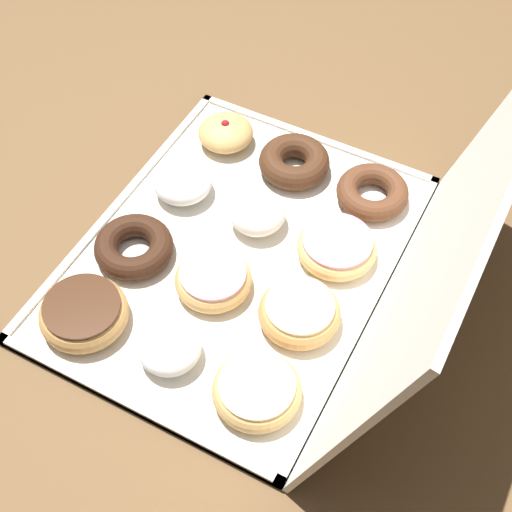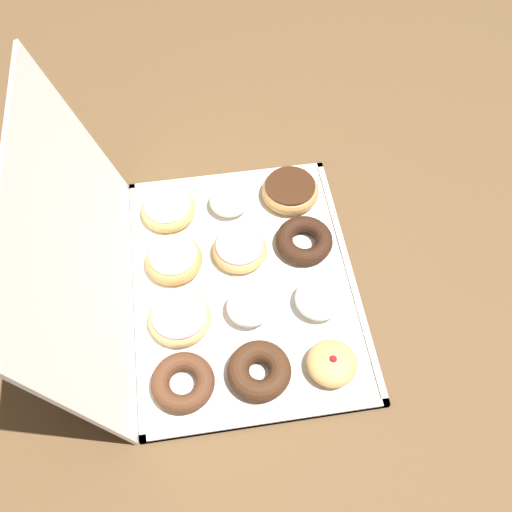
% 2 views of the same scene
% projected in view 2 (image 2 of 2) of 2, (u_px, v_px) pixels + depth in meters
% --- Properties ---
extents(ground_plane, '(3.00, 3.00, 0.00)m').
position_uv_depth(ground_plane, '(244.00, 285.00, 1.13)').
color(ground_plane, brown).
extents(donut_box, '(0.56, 0.43, 0.01)m').
position_uv_depth(donut_box, '(244.00, 284.00, 1.12)').
color(donut_box, silver).
rests_on(donut_box, ground).
extents(box_lid_open, '(0.56, 0.11, 0.40)m').
position_uv_depth(box_lid_open, '(78.00, 246.00, 0.94)').
color(box_lid_open, silver).
rests_on(box_lid_open, ground).
extents(jelly_filled_donut_0, '(0.09, 0.09, 0.05)m').
position_uv_depth(jelly_filled_donut_0, '(332.00, 363.00, 1.00)').
color(jelly_filled_donut_0, tan).
rests_on(jelly_filled_donut_0, donut_box).
extents(powdered_filled_donut_1, '(0.09, 0.09, 0.04)m').
position_uv_depth(powdered_filled_donut_1, '(319.00, 299.00, 1.07)').
color(powdered_filled_donut_1, white).
rests_on(powdered_filled_donut_1, donut_box).
extents(chocolate_cake_ring_donut_2, '(0.12, 0.12, 0.03)m').
position_uv_depth(chocolate_cake_ring_donut_2, '(304.00, 240.00, 1.15)').
color(chocolate_cake_ring_donut_2, '#381E11').
rests_on(chocolate_cake_ring_donut_2, donut_box).
extents(chocolate_frosted_donut_3, '(0.12, 0.12, 0.04)m').
position_uv_depth(chocolate_frosted_donut_3, '(290.00, 191.00, 1.22)').
color(chocolate_frosted_donut_3, tan).
rests_on(chocolate_frosted_donut_3, donut_box).
extents(chocolate_cake_ring_donut_4, '(0.11, 0.11, 0.04)m').
position_uv_depth(chocolate_cake_ring_donut_4, '(261.00, 370.00, 1.00)').
color(chocolate_cake_ring_donut_4, '#472816').
rests_on(chocolate_cake_ring_donut_4, donut_box).
extents(powdered_filled_donut_5, '(0.08, 0.08, 0.05)m').
position_uv_depth(powdered_filled_donut_5, '(247.00, 307.00, 1.06)').
color(powdered_filled_donut_5, white).
rests_on(powdered_filled_donut_5, donut_box).
extents(pink_frosted_donut_6, '(0.11, 0.11, 0.04)m').
position_uv_depth(pink_frosted_donut_6, '(239.00, 249.00, 1.14)').
color(pink_frosted_donut_6, tan).
rests_on(pink_frosted_donut_6, donut_box).
extents(powdered_filled_donut_7, '(0.08, 0.08, 0.04)m').
position_uv_depth(powdered_filled_donut_7, '(229.00, 201.00, 1.20)').
color(powdered_filled_donut_7, white).
rests_on(powdered_filled_donut_7, donut_box).
extents(chocolate_cake_ring_donut_8, '(0.11, 0.11, 0.03)m').
position_uv_depth(chocolate_cake_ring_donut_8, '(183.00, 382.00, 0.99)').
color(chocolate_cake_ring_donut_8, '#59331E').
rests_on(chocolate_cake_ring_donut_8, donut_box).
extents(pink_frosted_donut_9, '(0.12, 0.12, 0.04)m').
position_uv_depth(pink_frosted_donut_9, '(180.00, 318.00, 1.05)').
color(pink_frosted_donut_9, '#E5B770').
rests_on(pink_frosted_donut_9, donut_box).
extents(glazed_ring_donut_10, '(0.11, 0.11, 0.04)m').
position_uv_depth(glazed_ring_donut_10, '(174.00, 259.00, 1.12)').
color(glazed_ring_donut_10, tan).
rests_on(glazed_ring_donut_10, donut_box).
extents(glazed_ring_donut_11, '(0.11, 0.11, 0.04)m').
position_uv_depth(glazed_ring_donut_11, '(168.00, 209.00, 1.19)').
color(glazed_ring_donut_11, tan).
rests_on(glazed_ring_donut_11, donut_box).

